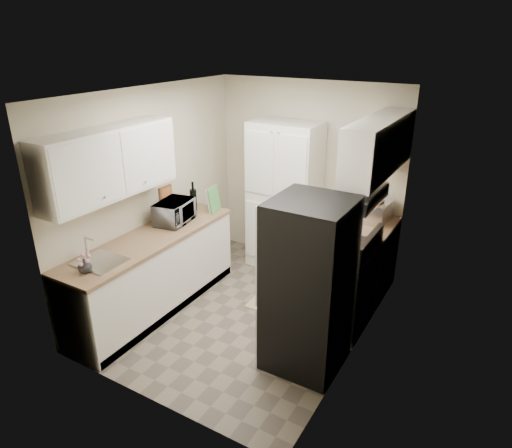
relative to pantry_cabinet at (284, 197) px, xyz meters
The scene contains 16 objects.
ground 1.66m from the pantry_cabinet, 81.35° to the right, with size 3.20×3.20×0.00m, color #665B4C.
room_shell 1.48m from the pantry_cabinet, 82.18° to the right, with size 2.64×3.24×2.52m.
pantry_cabinet is the anchor object (origin of this frame).
base_cabinet_left 2.00m from the pantry_cabinet, 114.36° to the right, with size 0.60×2.30×0.88m, color silver.
countertop_left 1.92m from the pantry_cabinet, 114.36° to the right, with size 0.63×2.33×0.04m, color #846647.
base_cabinet_right 1.32m from the pantry_cabinet, ahead, with size 0.60×0.80×0.88m, color silver.
countertop_right 1.20m from the pantry_cabinet, ahead, with size 0.63×0.83×0.04m, color #846647.
electric_range 1.58m from the pantry_cabinet, 38.22° to the right, with size 0.71×0.78×1.13m.
refrigerator 2.07m from the pantry_cabinet, 56.54° to the right, with size 0.70×0.72×1.70m, color #B7B7BC.
microwave 1.52m from the pantry_cabinet, 122.65° to the right, with size 0.49×0.33×0.27m, color #AAABAF.
wine_bottle 1.21m from the pantry_cabinet, 137.09° to the right, with size 0.09×0.09×0.34m, color black.
flower_vase 2.78m from the pantry_cabinet, 105.84° to the right, with size 0.13×0.13×0.14m, color silver.
cutting_board 0.96m from the pantry_cabinet, 131.01° to the right, with size 0.02×0.26×0.32m, color #469B4A.
toaster_oven 1.23m from the pantry_cabinet, ahead, with size 0.34×0.43×0.25m, color silver.
fruit_basket 1.23m from the pantry_cabinet, ahead, with size 0.27×0.27×0.11m, color orange, non-canonical shape.
kitchen_mat 1.34m from the pantry_cabinet, 67.52° to the right, with size 0.48×0.77×0.01m, color tan.
Camera 1 is at (2.38, -3.85, 3.03)m, focal length 32.00 mm.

